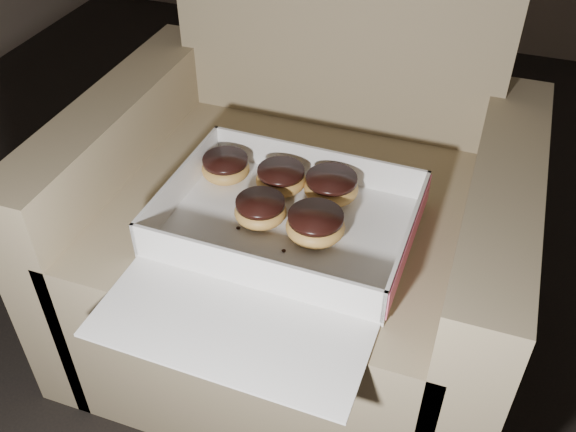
{
  "coord_description": "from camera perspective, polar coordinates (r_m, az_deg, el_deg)",
  "views": [
    {
      "loc": [
        -0.24,
        -0.18,
        1.08
      ],
      "look_at": [
        -0.51,
        0.58,
        0.41
      ],
      "focal_mm": 40.0,
      "sensor_mm": 36.0,
      "label": 1
    }
  ],
  "objects": [
    {
      "name": "donut_d",
      "position": [
        1.03,
        2.45,
        -0.82
      ],
      "size": [
        0.1,
        0.1,
        0.05
      ],
      "color": "#C29043",
      "rests_on": "bakery_box"
    },
    {
      "name": "crumb_c",
      "position": [
        1.02,
        -0.38,
        -3.1
      ],
      "size": [
        0.01,
        0.01,
        0.0
      ],
      "primitive_type": "ellipsoid",
      "color": "black",
      "rests_on": "bakery_box"
    },
    {
      "name": "armchair",
      "position": [
        1.26,
        1.04,
        -0.81
      ],
      "size": [
        0.81,
        0.69,
        0.85
      ],
      "color": "#92825D",
      "rests_on": "floor"
    },
    {
      "name": "donut_c",
      "position": [
        1.11,
        3.86,
        2.59
      ],
      "size": [
        0.1,
        0.1,
        0.05
      ],
      "color": "#C29043",
      "rests_on": "bakery_box"
    },
    {
      "name": "crumb_a",
      "position": [
        0.97,
        6.94,
        -6.58
      ],
      "size": [
        0.01,
        0.01,
        0.0
      ],
      "primitive_type": "ellipsoid",
      "color": "black",
      "rests_on": "bakery_box"
    },
    {
      "name": "donut_a",
      "position": [
        1.16,
        -5.56,
        4.32
      ],
      "size": [
        0.09,
        0.09,
        0.04
      ],
      "color": "#C29043",
      "rests_on": "bakery_box"
    },
    {
      "name": "crumb_e",
      "position": [
        1.0,
        -6.1,
        -4.69
      ],
      "size": [
        0.01,
        0.01,
        0.0
      ],
      "primitive_type": "ellipsoid",
      "color": "black",
      "rests_on": "bakery_box"
    },
    {
      "name": "crumb_b",
      "position": [
        0.98,
        -2.83,
        -5.33
      ],
      "size": [
        0.01,
        0.01,
        0.0
      ],
      "primitive_type": "ellipsoid",
      "color": "black",
      "rests_on": "bakery_box"
    },
    {
      "name": "bakery_box",
      "position": [
        1.04,
        -0.67,
        -2.07
      ],
      "size": [
        0.41,
        0.48,
        0.07
      ],
      "rotation": [
        0.0,
        0.0,
        -0.02
      ],
      "color": "white",
      "rests_on": "armchair"
    },
    {
      "name": "crumb_d",
      "position": [
        1.06,
        -4.46,
        -1.06
      ],
      "size": [
        0.01,
        0.01,
        0.0
      ],
      "primitive_type": "ellipsoid",
      "color": "black",
      "rests_on": "bakery_box"
    },
    {
      "name": "donut_e",
      "position": [
        1.13,
        -0.63,
        3.34
      ],
      "size": [
        0.09,
        0.09,
        0.04
      ],
      "color": "#C29043",
      "rests_on": "bakery_box"
    },
    {
      "name": "donut_b",
      "position": [
        1.06,
        -2.47,
        0.53
      ],
      "size": [
        0.09,
        0.09,
        0.04
      ],
      "color": "#C29043",
      "rests_on": "bakery_box"
    }
  ]
}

